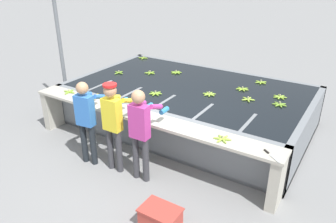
{
  "coord_description": "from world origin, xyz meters",
  "views": [
    {
      "loc": [
        3.21,
        -3.97,
        3.39
      ],
      "look_at": [
        0.0,
        1.1,
        0.63
      ],
      "focal_mm": 35.0,
      "sensor_mm": 36.0,
      "label": 1
    }
  ],
  "objects": [
    {
      "name": "crate",
      "position": [
        1.26,
        -1.08,
        0.16
      ],
      "size": [
        0.55,
        0.39,
        0.32
      ],
      "color": "#B73D33",
      "rests_on": "ground"
    },
    {
      "name": "banana_bunch_floating_8",
      "position": [
        0.59,
        1.76,
        0.91
      ],
      "size": [
        0.28,
        0.28,
        0.08
      ],
      "color": "#93BC3D",
      "rests_on": "wash_tank"
    },
    {
      "name": "banana_bunch_ledge_1",
      "position": [
        1.58,
        0.17,
        0.92
      ],
      "size": [
        0.28,
        0.28,
        0.08
      ],
      "color": "#9EC642",
      "rests_on": "work_ledge"
    },
    {
      "name": "banana_bunch_floating_2",
      "position": [
        -2.2,
        3.26,
        0.91
      ],
      "size": [
        0.28,
        0.28,
        0.08
      ],
      "color": "#8CB738",
      "rests_on": "wash_tank"
    },
    {
      "name": "banana_bunch_floating_5",
      "position": [
        1.26,
        3.04,
        0.91
      ],
      "size": [
        0.28,
        0.28,
        0.08
      ],
      "color": "#8CB738",
      "rests_on": "wash_tank"
    },
    {
      "name": "work_ledge",
      "position": [
        0.0,
        0.23,
        0.65
      ],
      "size": [
        5.11,
        0.45,
        0.9
      ],
      "color": "#B7B2A3",
      "rests_on": "ground"
    },
    {
      "name": "worker_2",
      "position": [
        0.35,
        -0.27,
        0.97
      ],
      "size": [
        0.42,
        0.71,
        1.62
      ],
      "color": "#38383D",
      "rests_on": "ground"
    },
    {
      "name": "banana_bunch_floating_3",
      "position": [
        -1.25,
        2.26,
        0.91
      ],
      "size": [
        0.27,
        0.28,
        0.08
      ],
      "color": "#7FAD33",
      "rests_on": "wash_tank"
    },
    {
      "name": "banana_bunch_floating_1",
      "position": [
        1.06,
        2.41,
        0.91
      ],
      "size": [
        0.28,
        0.28,
        0.08
      ],
      "color": "#8CB738",
      "rests_on": "wash_tank"
    },
    {
      "name": "banana_bunch_ledge_0",
      "position": [
        -1.93,
        0.3,
        0.92
      ],
      "size": [
        0.28,
        0.28,
        0.08
      ],
      "color": "#7FAD33",
      "rests_on": "work_ledge"
    },
    {
      "name": "banana_bunch_floating_9",
      "position": [
        -0.37,
        1.2,
        0.91
      ],
      "size": [
        0.28,
        0.28,
        0.08
      ],
      "color": "#7FAD33",
      "rests_on": "wash_tank"
    },
    {
      "name": "banana_bunch_floating_7",
      "position": [
        -0.73,
        2.63,
        0.91
      ],
      "size": [
        0.28,
        0.28,
        0.08
      ],
      "color": "#7FAD33",
      "rests_on": "wash_tank"
    },
    {
      "name": "banana_bunch_floating_6",
      "position": [
        1.95,
        1.99,
        0.91
      ],
      "size": [
        0.28,
        0.28,
        0.08
      ],
      "color": "#75A333",
      "rests_on": "wash_tank"
    },
    {
      "name": "banana_bunch_floating_10",
      "position": [
        1.86,
        2.38,
        0.91
      ],
      "size": [
        0.28,
        0.27,
        0.08
      ],
      "color": "#8CB738",
      "rests_on": "wash_tank"
    },
    {
      "name": "banana_bunch_floating_0",
      "position": [
        1.36,
        1.92,
        0.91
      ],
      "size": [
        0.28,
        0.27,
        0.08
      ],
      "color": "#9EC642",
      "rests_on": "wash_tank"
    },
    {
      "name": "knife_0",
      "position": [
        -1.36,
        0.3,
        0.91
      ],
      "size": [
        0.35,
        0.04,
        0.02
      ],
      "color": "silver",
      "rests_on": "work_ledge"
    },
    {
      "name": "ground_plane",
      "position": [
        0.0,
        0.0,
        0.0
      ],
      "size": [
        80.0,
        80.0,
        0.0
      ],
      "primitive_type": "plane",
      "color": "gray",
      "rests_on": "ground"
    },
    {
      "name": "worker_1",
      "position": [
        -0.2,
        -0.29,
        0.98
      ],
      "size": [
        0.41,
        0.71,
        1.62
      ],
      "color": "#38383D",
      "rests_on": "ground"
    },
    {
      "name": "knife_1",
      "position": [
        2.31,
        0.15,
        0.91
      ],
      "size": [
        0.29,
        0.24,
        0.02
      ],
      "color": "silver",
      "rests_on": "work_ledge"
    },
    {
      "name": "support_post_left",
      "position": [
        -3.16,
        1.24,
        1.6
      ],
      "size": [
        0.09,
        0.09,
        3.2
      ],
      "color": "slate",
      "rests_on": "ground"
    },
    {
      "name": "worker_0",
      "position": [
        -0.75,
        -0.37,
        0.93
      ],
      "size": [
        0.46,
        0.73,
        1.57
      ],
      "color": "#1E2328",
      "rests_on": "ground"
    },
    {
      "name": "banana_bunch_floating_4",
      "position": [
        -1.91,
        1.87,
        0.91
      ],
      "size": [
        0.28,
        0.28,
        0.08
      ],
      "color": "#75A333",
      "rests_on": "wash_tank"
    },
    {
      "name": "wash_tank",
      "position": [
        0.0,
        1.99,
        0.44
      ],
      "size": [
        5.11,
        3.12,
        0.9
      ],
      "color": "gray",
      "rests_on": "ground"
    }
  ]
}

